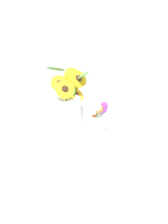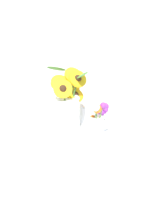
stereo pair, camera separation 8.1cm
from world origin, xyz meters
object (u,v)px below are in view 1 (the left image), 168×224
object	(u,v)px
mason_jar_sunflowers	(69,108)
vase_bulb_right	(103,118)
vase_small_center	(97,121)
serving_tray	(84,133)
vase_small_back	(79,112)

from	to	relation	value
mason_jar_sunflowers	vase_bulb_right	bearing A→B (deg)	-1.56
vase_small_center	mason_jar_sunflowers	bearing A→B (deg)	152.20
vase_bulb_right	vase_small_center	bearing A→B (deg)	-141.09
mason_jar_sunflowers	vase_bulb_right	size ratio (longest dim) A/B	2.39
serving_tray	vase_small_back	xyz separation A→B (m)	(0.02, 0.11, 0.07)
serving_tray	vase_small_center	bearing A→B (deg)	-68.25
vase_small_center	vase_small_back	bearing A→B (deg)	91.55
vase_bulb_right	vase_small_back	xyz separation A→B (m)	(-0.07, 0.13, -0.00)
serving_tray	vase_small_center	world-z (taller)	vase_small_center
serving_tray	vase_small_center	distance (m)	0.12
mason_jar_sunflowers	serving_tray	bearing A→B (deg)	9.43
serving_tray	vase_small_center	size ratio (longest dim) A/B	2.63
mason_jar_sunflowers	vase_small_center	size ratio (longest dim) A/B	1.86
mason_jar_sunflowers	vase_small_back	world-z (taller)	mason_jar_sunflowers
vase_bulb_right	vase_small_back	bearing A→B (deg)	119.24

